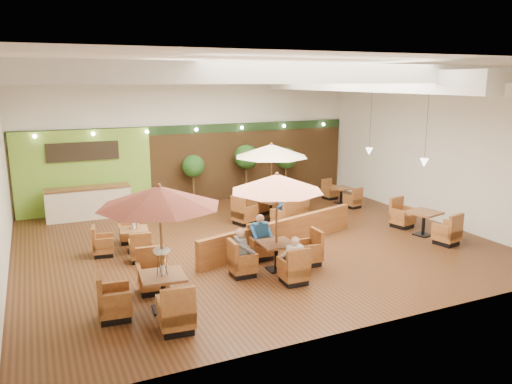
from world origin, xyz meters
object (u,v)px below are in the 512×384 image
booth_divider (281,234)px  table_1 (277,204)px  table_3 (126,238)px  diner_3 (284,207)px  table_0 (157,222)px  table_2 (271,169)px  table_4 (423,224)px  diner_0 (294,255)px  table_5 (341,196)px  diner_4 (297,198)px  topiary_1 (246,159)px  topiary_2 (286,160)px  topiary_0 (193,168)px  diner_1 (261,233)px  diner_2 (242,248)px  service_counter (89,203)px

booth_divider → table_1: 2.34m
table_3 → diner_3: size_ratio=3.02×
table_0 → table_2: (5.40, 5.49, -0.12)m
table_2 → table_3: table_2 is taller
booth_divider → table_4: bearing=-26.8°
table_4 → table_0: bearing=178.6°
table_3 → diner_0: 5.30m
table_2 → diner_3: size_ratio=3.64×
table_0 → table_5: table_0 is taller
table_2 → diner_4: table_2 is taller
table_0 → table_5: (9.23, 6.70, -1.72)m
topiary_1 → topiary_2: size_ratio=1.10×
table_1 → table_4: size_ratio=0.94×
diner_0 → topiary_0: bearing=93.2°
booth_divider → topiary_2: (3.35, 6.08, 1.17)m
table_3 → diner_1: table_3 is taller
booth_divider → diner_4: bearing=36.5°
diner_4 → table_0: bearing=105.1°
diner_1 → table_3: bearing=-28.7°
table_2 → diner_1: table_2 is taller
booth_divider → table_0: (-4.39, -2.72, 1.62)m
diner_0 → diner_3: size_ratio=0.96×
diner_0 → diner_2: 1.39m
table_1 → table_3: (-3.41, 3.06, -1.38)m
table_1 → table_0: bearing=-160.3°
table_0 → service_counter: bearing=99.0°
table_1 → topiary_0: table_1 is taller
table_2 → table_3: (-5.39, -1.31, -1.48)m
service_counter → diner_4: (7.01, -3.11, 0.19)m
diner_1 → diner_2: diner_2 is taller
table_2 → diner_0: size_ratio=3.79×
topiary_2 → diner_0: (-4.31, -8.67, -0.85)m
table_0 → table_2: 7.70m
topiary_1 → diner_3: (-0.45, -4.36, -1.00)m
diner_3 → booth_divider: bearing=-143.2°
booth_divider → diner_3: 2.02m
topiary_0 → diner_0: (-0.12, -8.67, -0.80)m
diner_2 → topiary_2: bearing=153.0°
table_4 → booth_divider: bearing=157.1°
table_4 → topiary_0: topiary_0 is taller
service_counter → diner_1: bearing=-58.5°
booth_divider → diner_4: size_ratio=7.45×
table_0 → diner_0: (3.42, 0.13, -1.29)m
diner_0 → diner_4: size_ratio=0.94×
topiary_2 → topiary_0: bearing=-180.0°
table_0 → table_4: size_ratio=1.01×
diner_1 → topiary_1: bearing=-107.3°
diner_1 → diner_4: (3.02, 3.39, -0.00)m
topiary_2 → diner_1: (-4.31, -6.70, -0.83)m
table_5 → table_2: bearing=-172.4°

